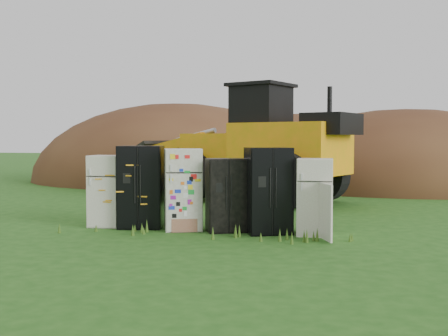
% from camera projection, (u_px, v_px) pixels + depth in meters
% --- Properties ---
extents(ground, '(120.00, 120.00, 0.00)m').
position_uv_depth(ground, '(209.00, 230.00, 12.60)').
color(ground, '#1F5115').
rests_on(ground, ground).
extents(fridge_leftmost, '(0.80, 0.77, 1.67)m').
position_uv_depth(fridge_leftmost, '(107.00, 191.00, 13.18)').
color(fridge_leftmost, white).
rests_on(fridge_leftmost, ground).
extents(fridge_black_side, '(1.14, 0.98, 1.90)m').
position_uv_depth(fridge_black_side, '(141.00, 187.00, 12.98)').
color(fridge_black_side, black).
rests_on(fridge_black_side, ground).
extents(fridge_sticker, '(1.05, 1.01, 1.84)m').
position_uv_depth(fridge_sticker, '(183.00, 189.00, 12.66)').
color(fridge_sticker, silver).
rests_on(fridge_sticker, ground).
extents(fridge_dark_mid, '(1.04, 0.96, 1.63)m').
position_uv_depth(fridge_dark_mid, '(226.00, 195.00, 12.46)').
color(fridge_dark_mid, black).
rests_on(fridge_dark_mid, ground).
extents(fridge_black_right, '(1.17, 1.09, 1.87)m').
position_uv_depth(fridge_black_right, '(268.00, 191.00, 12.21)').
color(fridge_black_right, black).
rests_on(fridge_black_right, ground).
extents(fridge_open_door, '(0.79, 0.73, 1.64)m').
position_uv_depth(fridge_open_door, '(315.00, 197.00, 11.97)').
color(fridge_open_door, white).
rests_on(fridge_open_door, ground).
extents(wheel_loader, '(8.57, 5.73, 3.84)m').
position_uv_depth(wheel_loader, '(236.00, 143.00, 18.80)').
color(wheel_loader, orange).
rests_on(wheel_loader, ground).
extents(dirt_mound_right, '(13.29, 9.75, 6.63)m').
position_uv_depth(dirt_mound_right, '(404.00, 187.00, 23.81)').
color(dirt_mound_right, '#432415').
rests_on(dirt_mound_right, ground).
extents(dirt_mound_left, '(14.28, 10.71, 7.53)m').
position_uv_depth(dirt_mound_left, '(175.00, 181.00, 27.28)').
color(dirt_mound_left, '#432415').
rests_on(dirt_mound_left, ground).
extents(dirt_mound_back, '(19.27, 12.85, 6.81)m').
position_uv_depth(dirt_mound_back, '(301.00, 177.00, 30.17)').
color(dirt_mound_back, '#432415').
rests_on(dirt_mound_back, ground).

